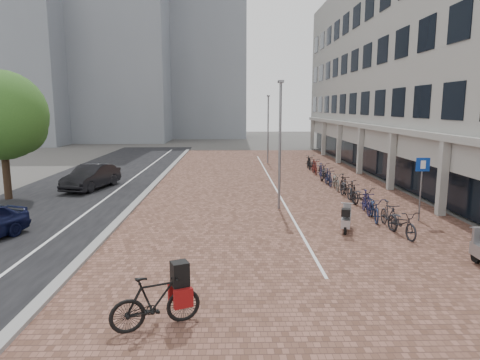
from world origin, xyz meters
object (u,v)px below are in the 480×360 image
scooter_front (346,218)px  parking_sign (422,178)px  hero_bike (156,300)px  car_dark (91,177)px

scooter_front → parking_sign: parking_sign is taller
hero_bike → parking_sign: size_ratio=0.76×
car_dark → hero_bike: size_ratio=2.11×
car_dark → scooter_front: car_dark is taller
scooter_front → parking_sign: (3.45, 1.35, 1.32)m
parking_sign → scooter_front: bearing=-155.9°
scooter_front → parking_sign: 3.94m
hero_bike → scooter_front: size_ratio=1.37×
car_dark → scooter_front: bearing=-21.9°
car_dark → parking_sign: (16.04, -7.67, 1.12)m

